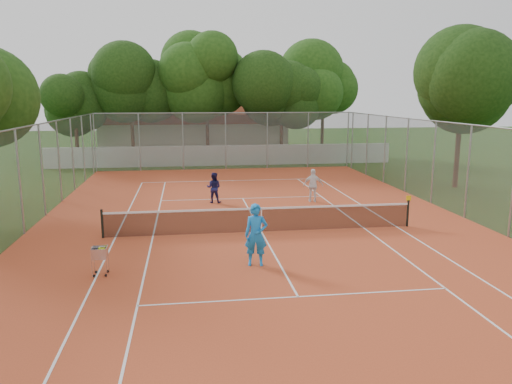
{
  "coord_description": "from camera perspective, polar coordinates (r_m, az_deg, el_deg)",
  "views": [
    {
      "loc": [
        -2.8,
        -18.4,
        5.2
      ],
      "look_at": [
        0.0,
        1.5,
        1.3
      ],
      "focal_mm": 35.0,
      "sensor_mm": 36.0,
      "label": 1
    }
  ],
  "objects": [
    {
      "name": "tennis_net",
      "position": [
        19.2,
        0.62,
        -3.16
      ],
      "size": [
        11.88,
        0.1,
        0.98
      ],
      "primitive_type": "cube",
      "color": "black",
      "rests_on": "court_pad"
    },
    {
      "name": "clubhouse",
      "position": [
        47.5,
        -7.09,
        7.28
      ],
      "size": [
        16.4,
        9.0,
        4.4
      ],
      "primitive_type": "cube",
      "color": "beige",
      "rests_on": "ground"
    },
    {
      "name": "ball_hopper",
      "position": [
        15.35,
        -17.39,
        -7.44
      ],
      "size": [
        0.45,
        0.45,
        0.93
      ],
      "primitive_type": "cube",
      "rotation": [
        0.0,
        0.0,
        -0.01
      ],
      "color": "silver",
      "rests_on": "court_pad"
    },
    {
      "name": "court_pad",
      "position": [
        19.33,
        0.62,
        -4.6
      ],
      "size": [
        18.0,
        34.0,
        0.02
      ],
      "primitive_type": "cube",
      "color": "#C04A25",
      "rests_on": "ground"
    },
    {
      "name": "court_lines",
      "position": [
        19.32,
        0.62,
        -4.56
      ],
      "size": [
        10.98,
        23.78,
        0.01
      ],
      "primitive_type": "cube",
      "color": "white",
      "rests_on": "court_pad"
    },
    {
      "name": "player_near",
      "position": [
        15.38,
        0.01,
        -4.92
      ],
      "size": [
        0.77,
        0.57,
        1.94
      ],
      "primitive_type": "imported",
      "rotation": [
        0.0,
        0.0,
        -0.15
      ],
      "color": "blue",
      "rests_on": "court_pad"
    },
    {
      "name": "tropical_trees",
      "position": [
        40.5,
        -4.12,
        10.67
      ],
      "size": [
        29.0,
        19.0,
        10.0
      ],
      "primitive_type": "cube",
      "color": "black",
      "rests_on": "ground"
    },
    {
      "name": "perimeter_fence",
      "position": [
        18.89,
        0.63,
        1.23
      ],
      "size": [
        18.0,
        34.0,
        4.0
      ],
      "primitive_type": "cube",
      "color": "slate",
      "rests_on": "ground"
    },
    {
      "name": "player_far_left",
      "position": [
        24.45,
        -4.84,
        0.5
      ],
      "size": [
        0.86,
        0.75,
        1.5
      ],
      "primitive_type": "imported",
      "rotation": [
        0.0,
        0.0,
        2.86
      ],
      "color": "#191A4D",
      "rests_on": "court_pad"
    },
    {
      "name": "boundary_wall",
      "position": [
        37.77,
        -3.71,
        4.2
      ],
      "size": [
        26.0,
        0.3,
        1.5
      ],
      "primitive_type": "cube",
      "color": "silver",
      "rests_on": "ground"
    },
    {
      "name": "player_far_right",
      "position": [
        24.73,
        6.56,
        0.76
      ],
      "size": [
        1.02,
        0.57,
        1.64
      ],
      "primitive_type": "imported",
      "rotation": [
        0.0,
        0.0,
        2.96
      ],
      "color": "white",
      "rests_on": "court_pad"
    },
    {
      "name": "ground",
      "position": [
        19.33,
        0.62,
        -4.63
      ],
      "size": [
        120.0,
        120.0,
        0.0
      ],
      "primitive_type": "plane",
      "color": "#1D3D10",
      "rests_on": "ground"
    }
  ]
}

